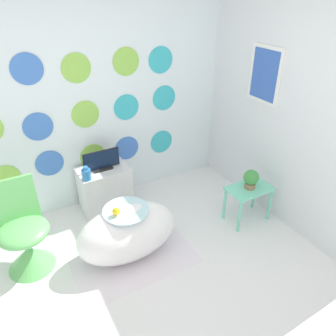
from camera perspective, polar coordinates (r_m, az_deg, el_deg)
ground_plane at (r=2.97m, az=1.18°, el=-24.95°), size 12.00×12.00×0.00m
wall_back_dotted at (r=3.74m, az=-14.50°, el=11.49°), size 4.46×0.05×2.60m
wall_right at (r=3.76m, az=17.35°, el=11.32°), size 0.06×2.98×2.60m
rug at (r=3.40m, az=-5.76°, el=-15.71°), size 1.19×0.67×0.01m
bathtub at (r=3.27m, az=-7.04°, el=-11.07°), size 1.01×0.53×0.59m
rubber_duck at (r=3.00m, az=-9.03°, el=-7.42°), size 0.07×0.08×0.08m
chair at (r=3.42m, az=-23.43°, el=-11.91°), size 0.47×0.47×0.89m
tv_cabinet at (r=3.98m, az=-10.93°, el=-3.46°), size 0.58×0.39×0.53m
tv at (r=3.80m, az=-11.47°, el=1.16°), size 0.42×0.12×0.24m
vase at (r=3.66m, az=-14.03°, el=-1.02°), size 0.10×0.10×0.16m
side_table at (r=3.78m, az=13.88°, el=-4.36°), size 0.49×0.31×0.43m
potted_plant_left at (r=3.67m, az=14.25°, el=-1.79°), size 0.17×0.17×0.22m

